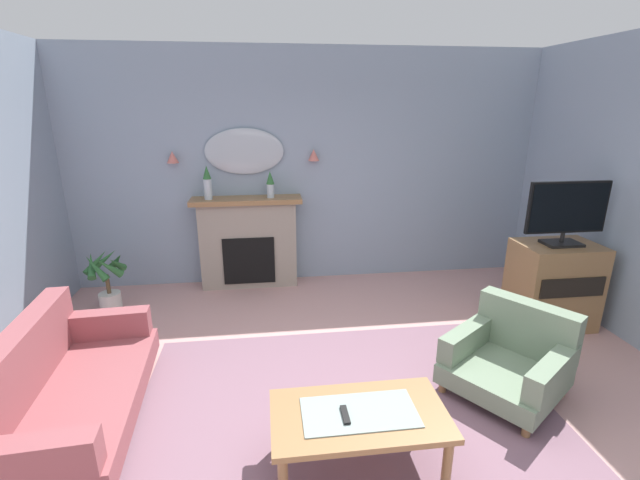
# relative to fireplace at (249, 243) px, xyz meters

# --- Properties ---
(floor) EXTENTS (6.93, 6.92, 0.10)m
(floor) POSITION_rel_fireplace_xyz_m (0.79, -2.79, -0.62)
(floor) COLOR #C6938E
(floor) RESTS_ON ground
(wall_back) EXTENTS (6.93, 0.10, 2.94)m
(wall_back) POSITION_rel_fireplace_xyz_m (0.79, 0.22, 0.90)
(wall_back) COLOR #8C9EB2
(wall_back) RESTS_ON ground
(patterned_rug) EXTENTS (3.20, 2.40, 0.01)m
(patterned_rug) POSITION_rel_fireplace_xyz_m (0.79, -2.59, -0.56)
(patterned_rug) COLOR #7F5B6B
(patterned_rug) RESTS_ON ground
(fireplace) EXTENTS (1.36, 0.36, 1.16)m
(fireplace) POSITION_rel_fireplace_xyz_m (0.00, 0.00, 0.00)
(fireplace) COLOR gray
(fireplace) RESTS_ON ground
(mantel_vase_left) EXTENTS (0.10, 0.10, 0.41)m
(mantel_vase_left) POSITION_rel_fireplace_xyz_m (-0.45, -0.03, 0.80)
(mantel_vase_left) COLOR silver
(mantel_vase_left) RESTS_ON fireplace
(mantel_vase_right) EXTENTS (0.10, 0.10, 0.33)m
(mantel_vase_right) POSITION_rel_fireplace_xyz_m (0.30, -0.03, 0.76)
(mantel_vase_right) COLOR silver
(mantel_vase_right) RESTS_ON fireplace
(wall_mirror) EXTENTS (0.96, 0.06, 0.56)m
(wall_mirror) POSITION_rel_fireplace_xyz_m (0.00, 0.14, 1.14)
(wall_mirror) COLOR #B2BCC6
(wall_sconce_left) EXTENTS (0.14, 0.14, 0.14)m
(wall_sconce_left) POSITION_rel_fireplace_xyz_m (-0.85, 0.09, 1.09)
(wall_sconce_left) COLOR #D17066
(wall_sconce_right) EXTENTS (0.14, 0.14, 0.14)m
(wall_sconce_right) POSITION_rel_fireplace_xyz_m (0.85, 0.09, 1.09)
(wall_sconce_right) COLOR #D17066
(coffee_table) EXTENTS (1.10, 0.60, 0.45)m
(coffee_table) POSITION_rel_fireplace_xyz_m (0.76, -3.13, -0.19)
(coffee_table) COLOR olive
(coffee_table) RESTS_ON ground
(tv_remote) EXTENTS (0.04, 0.16, 0.02)m
(tv_remote) POSITION_rel_fireplace_xyz_m (0.67, -3.15, -0.12)
(tv_remote) COLOR black
(tv_remote) RESTS_ON coffee_table
(floral_couch) EXTENTS (0.97, 1.76, 0.76)m
(floral_couch) POSITION_rel_fireplace_xyz_m (-1.29, -2.45, -0.25)
(floral_couch) COLOR #934C51
(floral_couch) RESTS_ON ground
(armchair_by_coffee_table) EXTENTS (1.13, 1.13, 0.71)m
(armchair_by_coffee_table) POSITION_rel_fireplace_xyz_m (2.17, -2.47, -0.27)
(armchair_by_coffee_table) COLOR gray
(armchair_by_coffee_table) RESTS_ON ground
(tv_cabinet) EXTENTS (0.80, 0.57, 0.90)m
(tv_cabinet) POSITION_rel_fireplace_xyz_m (3.20, -1.46, -0.12)
(tv_cabinet) COLOR olive
(tv_cabinet) RESTS_ON ground
(tv_flatscreen) EXTENTS (0.84, 0.24, 0.65)m
(tv_flatscreen) POSITION_rel_fireplace_xyz_m (3.20, -1.49, 0.68)
(tv_flatscreen) COLOR black
(tv_flatscreen) RESTS_ON tv_cabinet
(potted_plant_small_fern) EXTENTS (0.48, 0.47, 0.72)m
(potted_plant_small_fern) POSITION_rel_fireplace_xyz_m (-1.58, -0.53, -0.19)
(potted_plant_small_fern) COLOR silver
(potted_plant_small_fern) RESTS_ON ground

